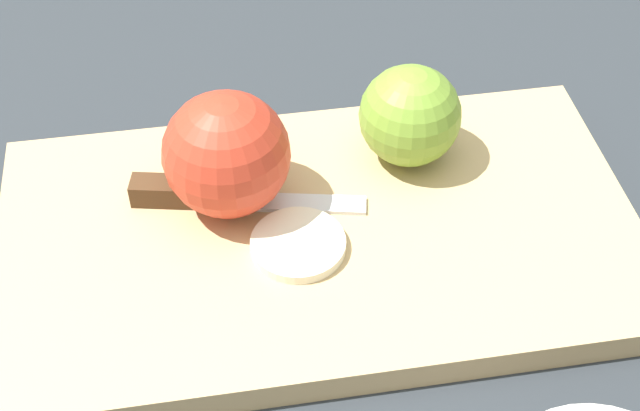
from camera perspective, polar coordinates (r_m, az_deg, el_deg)
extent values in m
plane|color=#282D33|center=(0.62, 0.00, -2.70)|extent=(4.00, 4.00, 0.00)
cube|color=tan|center=(0.61, 0.00, -2.03)|extent=(0.48, 0.33, 0.02)
sphere|color=olive|center=(0.64, 5.78, 5.75)|extent=(0.07, 0.07, 0.07)
cylinder|color=#EFE5C6|center=(0.64, 5.36, 6.03)|extent=(0.05, 0.05, 0.07)
sphere|color=red|center=(0.60, -6.01, 3.28)|extent=(0.09, 0.09, 0.09)
cylinder|color=#EFE5C6|center=(0.59, -6.14, 2.78)|extent=(0.08, 0.01, 0.08)
cube|color=silver|center=(0.62, -1.97, 0.16)|extent=(0.11, 0.02, 0.00)
cube|color=#472D19|center=(0.63, -9.46, 0.90)|extent=(0.06, 0.02, 0.02)
cylinder|color=#EFE5C6|center=(0.59, -1.41, -2.51)|extent=(0.06, 0.06, 0.01)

